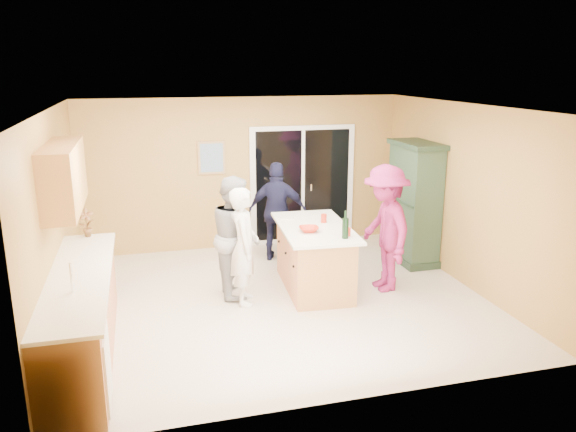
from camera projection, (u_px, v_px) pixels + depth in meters
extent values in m
plane|color=beige|center=(279.00, 299.00, 7.69)|extent=(5.50, 5.50, 0.00)
cube|color=white|center=(278.00, 107.00, 7.02)|extent=(5.50, 5.00, 0.10)
cube|color=#DCAF5A|center=(244.00, 173.00, 9.69)|extent=(5.50, 0.10, 2.60)
cube|color=#DCAF5A|center=(347.00, 274.00, 5.02)|extent=(5.50, 0.10, 2.60)
cube|color=#DCAF5A|center=(55.00, 222.00, 6.67)|extent=(0.10, 5.00, 2.60)
cube|color=#DCAF5A|center=(465.00, 196.00, 8.04)|extent=(0.10, 5.00, 2.60)
cube|color=#C5764C|center=(82.00, 317.00, 6.13)|extent=(0.60, 3.00, 0.90)
cube|color=white|center=(73.00, 372.00, 5.11)|extent=(0.62, 0.60, 0.72)
cube|color=silver|center=(79.00, 276.00, 6.01)|extent=(0.65, 3.05, 0.04)
cylinder|color=silver|center=(71.00, 278.00, 5.49)|extent=(0.02, 0.02, 0.30)
cube|color=#C5764C|center=(64.00, 177.00, 6.38)|extent=(0.35, 1.60, 0.75)
cube|color=white|center=(302.00, 185.00, 9.99)|extent=(1.90, 0.05, 2.10)
cube|color=black|center=(303.00, 185.00, 9.97)|extent=(1.70, 0.03, 1.94)
cube|color=white|center=(303.00, 185.00, 9.97)|extent=(0.06, 0.04, 1.94)
cube|color=silver|center=(311.00, 187.00, 10.01)|extent=(0.02, 0.03, 0.12)
cube|color=#A47E52|center=(212.00, 158.00, 9.45)|extent=(0.46, 0.03, 0.56)
cube|color=teal|center=(212.00, 158.00, 9.44)|extent=(0.38, 0.02, 0.48)
cube|color=#C5764C|center=(314.00, 259.00, 7.99)|extent=(0.91, 1.61, 0.88)
cube|color=silver|center=(314.00, 228.00, 7.87)|extent=(1.08, 1.82, 0.04)
cube|color=black|center=(314.00, 284.00, 8.09)|extent=(0.83, 1.53, 0.10)
cube|color=#203424|center=(411.00, 257.00, 9.23)|extent=(0.54, 1.02, 0.12)
cube|color=#2F4730|center=(414.00, 203.00, 9.00)|extent=(0.48, 0.97, 1.82)
cube|color=#203424|center=(418.00, 144.00, 8.75)|extent=(0.56, 1.06, 0.08)
imported|color=silver|center=(244.00, 246.00, 7.41)|extent=(0.47, 0.63, 1.59)
imported|color=#ADADB0|center=(236.00, 236.00, 7.71)|extent=(0.67, 0.84, 1.68)
imported|color=#171934|center=(278.00, 212.00, 9.09)|extent=(1.03, 0.69, 1.62)
imported|color=#921F5F|center=(385.00, 228.00, 7.85)|extent=(0.67, 1.16, 1.80)
imported|color=red|center=(309.00, 229.00, 7.60)|extent=(0.30, 0.30, 0.07)
imported|color=#A3101E|center=(86.00, 223.00, 7.28)|extent=(0.21, 0.16, 0.38)
cylinder|color=red|center=(324.00, 218.00, 8.04)|extent=(0.11, 0.11, 0.12)
cylinder|color=red|center=(348.00, 232.00, 7.41)|extent=(0.08, 0.08, 0.11)
cylinder|color=black|center=(345.00, 228.00, 7.29)|extent=(0.08, 0.08, 0.27)
cylinder|color=black|center=(346.00, 215.00, 7.24)|extent=(0.03, 0.03, 0.10)
cylinder|color=silver|center=(286.00, 217.00, 8.31)|extent=(0.26, 0.26, 0.02)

